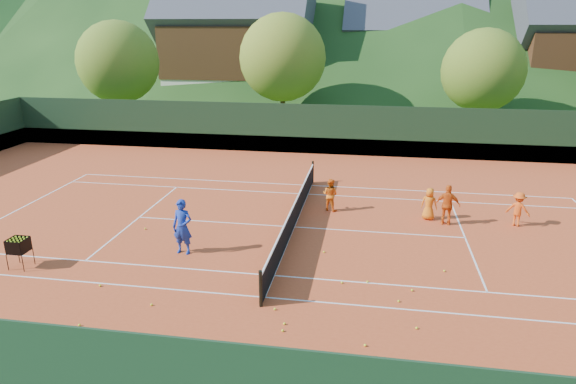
% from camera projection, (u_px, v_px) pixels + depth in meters
% --- Properties ---
extents(ground, '(400.00, 400.00, 0.00)m').
position_uv_depth(ground, '(294.00, 227.00, 19.94)').
color(ground, '#2B4F18').
rests_on(ground, ground).
extents(clay_court, '(40.00, 24.00, 0.02)m').
position_uv_depth(clay_court, '(294.00, 227.00, 19.93)').
color(clay_court, '#B7411D').
rests_on(clay_court, ground).
extents(coach, '(0.75, 0.53, 1.92)m').
position_uv_depth(coach, '(182.00, 227.00, 17.38)').
color(coach, '#18329C').
rests_on(coach, clay_court).
extents(student_a, '(0.81, 0.73, 1.38)m').
position_uv_depth(student_a, '(330.00, 195.00, 21.54)').
color(student_a, orange).
rests_on(student_a, clay_court).
extents(student_b, '(0.99, 0.52, 1.61)m').
position_uv_depth(student_b, '(448.00, 205.00, 19.95)').
color(student_b, '#DF5713').
rests_on(student_b, clay_court).
extents(student_c, '(0.72, 0.57, 1.31)m').
position_uv_depth(student_c, '(429.00, 204.00, 20.54)').
color(student_c, orange).
rests_on(student_c, clay_court).
extents(student_d, '(1.01, 0.81, 1.36)m').
position_uv_depth(student_d, '(518.00, 209.00, 19.87)').
color(student_d, '#ED5415').
rests_on(student_d, clay_court).
extents(tennis_ball_0, '(0.07, 0.07, 0.07)m').
position_uv_depth(tennis_ball_0, '(155.00, 351.00, 12.29)').
color(tennis_ball_0, '#E2F528').
rests_on(tennis_ball_0, clay_court).
extents(tennis_ball_1, '(0.07, 0.07, 0.07)m').
position_uv_depth(tennis_ball_1, '(399.00, 301.00, 14.52)').
color(tennis_ball_1, '#E2F528').
rests_on(tennis_ball_1, clay_court).
extents(tennis_ball_2, '(0.07, 0.07, 0.07)m').
position_uv_depth(tennis_ball_2, '(412.00, 290.00, 15.12)').
color(tennis_ball_2, '#E2F528').
rests_on(tennis_ball_2, clay_court).
extents(tennis_ball_3, '(0.07, 0.07, 0.07)m').
position_uv_depth(tennis_ball_3, '(444.00, 271.00, 16.31)').
color(tennis_ball_3, '#E2F528').
rests_on(tennis_ball_3, clay_court).
extents(tennis_ball_4, '(0.07, 0.07, 0.07)m').
position_uv_depth(tennis_ball_4, '(114.00, 346.00, 12.51)').
color(tennis_ball_4, '#E2F528').
rests_on(tennis_ball_4, clay_court).
extents(tennis_ball_5, '(0.07, 0.07, 0.07)m').
position_uv_depth(tennis_ball_5, '(367.00, 282.00, 15.62)').
color(tennis_ball_5, '#E2F528').
rests_on(tennis_ball_5, clay_court).
extents(tennis_ball_6, '(0.07, 0.07, 0.07)m').
position_uv_depth(tennis_ball_6, '(123.00, 336.00, 12.91)').
color(tennis_ball_6, '#E2F528').
rests_on(tennis_ball_6, clay_court).
extents(tennis_ball_7, '(0.07, 0.07, 0.07)m').
position_uv_depth(tennis_ball_7, '(79.00, 325.00, 13.37)').
color(tennis_ball_7, '#E2F528').
rests_on(tennis_ball_7, clay_court).
extents(tennis_ball_8, '(0.07, 0.07, 0.07)m').
position_uv_depth(tennis_ball_8, '(284.00, 324.00, 13.43)').
color(tennis_ball_8, '#E2F528').
rests_on(tennis_ball_8, clay_court).
extents(tennis_ball_9, '(0.07, 0.07, 0.07)m').
position_uv_depth(tennis_ball_9, '(98.00, 367.00, 11.73)').
color(tennis_ball_9, '#E2F528').
rests_on(tennis_ball_9, clay_court).
extents(tennis_ball_10, '(0.07, 0.07, 0.07)m').
position_uv_depth(tennis_ball_10, '(275.00, 309.00, 14.12)').
color(tennis_ball_10, '#E2F528').
rests_on(tennis_ball_10, clay_court).
extents(tennis_ball_11, '(0.07, 0.07, 0.07)m').
position_uv_depth(tennis_ball_11, '(100.00, 285.00, 15.39)').
color(tennis_ball_11, '#E2F528').
rests_on(tennis_ball_11, clay_court).
extents(tennis_ball_12, '(0.07, 0.07, 0.07)m').
position_uv_depth(tennis_ball_12, '(324.00, 252.00, 17.66)').
color(tennis_ball_12, '#E2F528').
rests_on(tennis_ball_12, clay_court).
extents(tennis_ball_13, '(0.07, 0.07, 0.07)m').
position_uv_depth(tennis_ball_13, '(283.00, 331.00, 13.13)').
color(tennis_ball_13, '#E2F528').
rests_on(tennis_ball_13, clay_court).
extents(tennis_ball_14, '(0.07, 0.07, 0.07)m').
position_uv_depth(tennis_ball_14, '(145.00, 229.00, 19.68)').
color(tennis_ball_14, '#E2F528').
rests_on(tennis_ball_14, clay_court).
extents(tennis_ball_15, '(0.07, 0.07, 0.07)m').
position_uv_depth(tennis_ball_15, '(417.00, 328.00, 13.24)').
color(tennis_ball_15, '#E2F528').
rests_on(tennis_ball_15, clay_court).
extents(tennis_ball_16, '(0.07, 0.07, 0.07)m').
position_uv_depth(tennis_ball_16, '(365.00, 345.00, 12.52)').
color(tennis_ball_16, '#E2F528').
rests_on(tennis_ball_16, clay_court).
extents(tennis_ball_17, '(0.07, 0.07, 0.07)m').
position_uv_depth(tennis_ball_17, '(152.00, 305.00, 14.34)').
color(tennis_ball_17, '#E2F528').
rests_on(tennis_ball_17, clay_court).
extents(tennis_ball_18, '(0.07, 0.07, 0.07)m').
position_uv_depth(tennis_ball_18, '(342.00, 283.00, 15.57)').
color(tennis_ball_18, '#E2F528').
rests_on(tennis_ball_18, clay_court).
extents(court_lines, '(23.83, 11.03, 0.00)m').
position_uv_depth(court_lines, '(294.00, 227.00, 19.93)').
color(court_lines, white).
rests_on(court_lines, clay_court).
extents(tennis_net, '(0.10, 12.07, 1.10)m').
position_uv_depth(tennis_net, '(294.00, 215.00, 19.77)').
color(tennis_net, black).
rests_on(tennis_net, clay_court).
extents(perimeter_fence, '(40.40, 24.24, 3.00)m').
position_uv_depth(perimeter_fence, '(294.00, 197.00, 19.54)').
color(perimeter_fence, black).
rests_on(perimeter_fence, clay_court).
extents(ball_hopper, '(0.57, 0.57, 1.00)m').
position_uv_depth(ball_hopper, '(18.00, 246.00, 16.40)').
color(ball_hopper, black).
rests_on(ball_hopper, clay_court).
extents(chalet_left, '(13.80, 9.93, 12.92)m').
position_uv_depth(chalet_left, '(238.00, 46.00, 47.87)').
color(chalet_left, beige).
rests_on(chalet_left, ground).
extents(chalet_mid, '(12.65, 8.82, 11.45)m').
position_uv_depth(chalet_mid, '(410.00, 52.00, 49.31)').
color(chalet_mid, beige).
rests_on(chalet_mid, ground).
extents(tree_a, '(6.00, 6.00, 7.88)m').
position_uv_depth(tree_a, '(118.00, 62.00, 37.81)').
color(tree_a, '#402919').
rests_on(tree_a, ground).
extents(tree_b, '(6.40, 6.40, 8.40)m').
position_uv_depth(tree_b, '(283.00, 58.00, 37.70)').
color(tree_b, '#412A1A').
rests_on(tree_b, ground).
extents(tree_c, '(5.60, 5.60, 7.35)m').
position_uv_depth(tree_c, '(483.00, 70.00, 34.76)').
color(tree_c, '#3E2518').
rests_on(tree_c, ground).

